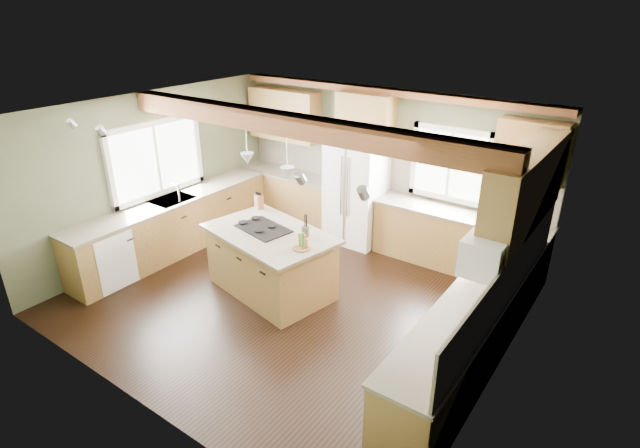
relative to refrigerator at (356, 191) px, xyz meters
The scene contains 37 objects.
floor 2.32m from the refrigerator, 81.95° to the right, with size 5.60×5.60×0.00m, color black.
ceiling 2.73m from the refrigerator, 81.95° to the right, with size 5.60×5.60×0.00m, color silver.
wall_back 0.63m from the refrigerator, 51.71° to the left, with size 5.60×5.60×0.00m, color #4A523A.
wall_left 3.30m from the refrigerator, 139.70° to the right, with size 5.00×5.00×0.00m, color #4A523A.
wall_right 3.78m from the refrigerator, 34.37° to the right, with size 5.00×5.00×0.00m, color #4A523A.
ceiling_beam 2.65m from the refrigerator, 81.92° to the right, with size 5.55×0.26×0.26m, color brown.
soffit_trim 1.69m from the refrigerator, 43.03° to the left, with size 5.55×0.20×0.10m, color brown.
backsplash_back 0.57m from the refrigerator, 50.58° to the left, with size 5.58×0.03×0.58m, color brown.
backsplash_right 3.73m from the refrigerator, 33.86° to the right, with size 0.03×3.70×0.58m, color brown.
base_cab_back_left 1.56m from the refrigerator, behind, with size 2.02×0.60×0.88m, color brown.
counter_back_left 1.49m from the refrigerator, behind, with size 2.06×0.64×0.04m, color #50483B.
base_cab_back_right 1.85m from the refrigerator, ahead, with size 2.62×0.60×0.88m, color brown.
counter_back_right 1.79m from the refrigerator, ahead, with size 2.66×0.64×0.04m, color #50483B.
base_cab_left 3.06m from the refrigerator, 136.74° to the right, with size 0.60×3.70×0.88m, color brown.
counter_left 3.02m from the refrigerator, 136.74° to the right, with size 0.64×3.74×0.04m, color #50483B.
base_cab_right 3.51m from the refrigerator, 36.47° to the right, with size 0.60×3.70×0.88m, color brown.
counter_right 3.48m from the refrigerator, 36.47° to the right, with size 0.64×3.74×0.04m, color #50483B.
upper_cab_back_left 2.00m from the refrigerator, behind, with size 1.40×0.35×0.90m, color brown.
upper_cab_over_fridge 1.27m from the refrigerator, 90.00° to the left, with size 0.96×0.35×0.70m, color brown.
upper_cab_right 3.34m from the refrigerator, 22.64° to the right, with size 0.35×2.20×0.90m, color brown.
upper_cab_back_corner 2.81m from the refrigerator, ahead, with size 0.90×0.35×0.90m, color brown.
window_left 3.30m from the refrigerator, 140.15° to the right, with size 0.04×1.60×1.05m, color white.
window_back 1.63m from the refrigerator, 13.94° to the left, with size 1.10×0.04×1.00m, color white.
sink 3.02m from the refrigerator, 136.74° to the right, with size 0.50×0.65×0.03m, color #262628.
faucet 2.90m from the refrigerator, 134.30° to the right, with size 0.02×0.02×0.28m, color #B2B2B7.
dishwasher 4.05m from the refrigerator, 123.02° to the right, with size 0.60×0.60×0.84m, color white.
oven 4.40m from the refrigerator, 50.38° to the right, with size 0.60×0.72×0.84m, color white.
microwave 3.66m from the refrigerator, 37.00° to the right, with size 0.40×0.70×0.38m, color white.
pendant_left 2.31m from the refrigerator, 104.29° to the right, with size 0.18×0.18×0.16m, color #B2B2B7.
pendant_right 2.43m from the refrigerator, 81.80° to the right, with size 0.18×0.18×0.16m, color #B2B2B7.
refrigerator is the anchor object (origin of this frame).
island 2.17m from the refrigerator, 92.71° to the right, with size 1.70×1.04×0.88m, color olive.
island_top 2.12m from the refrigerator, 92.71° to the right, with size 1.82×1.15×0.04m, color #50483B.
cooktop 2.10m from the refrigerator, 96.54° to the right, with size 0.74×0.49×0.02m, color black.
knife_block 1.74m from the refrigerator, 117.68° to the right, with size 0.13×0.10×0.21m, color brown.
utensil_crock 1.97m from the refrigerator, 78.79° to the right, with size 0.11×0.11×0.15m, color #3E3732.
bottle_tray 2.32m from the refrigerator, 76.08° to the right, with size 0.24×0.24×0.22m, color brown, non-canonical shape.
Camera 1 is at (3.78, -4.66, 3.85)m, focal length 28.00 mm.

